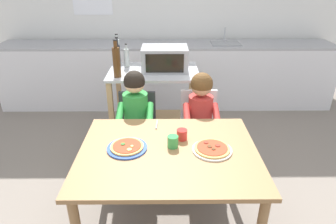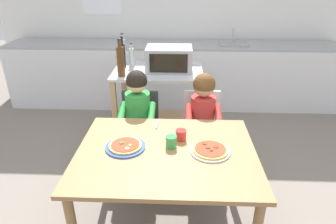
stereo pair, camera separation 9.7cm
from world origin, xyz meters
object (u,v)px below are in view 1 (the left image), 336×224
object	(u,v)px
child_in_green_shirt	(135,116)
drinking_cup_green	(173,142)
dining_table	(168,162)
bottle_squat_spirits	(118,51)
dining_chair_left	(138,129)
serving_spoon	(157,124)
toaster_oven	(165,59)
child_in_red_shirt	(201,115)
bottle_brown_beer	(118,55)
drinking_cup_red	(182,135)
bottle_tall_green_wine	(127,58)
pizza_plate_white	(212,149)
kitchen_island_cart	(154,98)
pizza_plate_blue_rimmed	(127,147)
bottle_clear_vinegar	(117,61)
dining_chair_right	(199,127)

from	to	relation	value
child_in_green_shirt	drinking_cup_green	bearing A→B (deg)	-61.16
dining_table	bottle_squat_spirits	bearing A→B (deg)	110.45
dining_chair_left	serving_spoon	size ratio (longest dim) A/B	5.79
toaster_oven	dining_chair_left	xyz separation A→B (m)	(-0.26, -0.46, -0.55)
child_in_red_shirt	bottle_brown_beer	bearing A→B (deg)	141.97
bottle_squat_spirits	child_in_green_shirt	distance (m)	0.92
drinking_cup_green	serving_spoon	world-z (taller)	drinking_cup_green
child_in_red_shirt	drinking_cup_red	distance (m)	0.56
bottle_tall_green_wine	pizza_plate_white	size ratio (longest dim) A/B	0.91
bottle_tall_green_wine	child_in_red_shirt	size ratio (longest dim) A/B	0.24
drinking_cup_red	dining_chair_left	bearing A→B (deg)	123.02
bottle_tall_green_wine	serving_spoon	size ratio (longest dim) A/B	1.77
kitchen_island_cart	bottle_tall_green_wine	distance (m)	0.51
bottle_brown_beer	dining_chair_left	distance (m)	0.82
bottle_tall_green_wine	child_in_green_shirt	xyz separation A→B (m)	(0.14, -0.70, -0.34)
toaster_oven	pizza_plate_blue_rimmed	bearing A→B (deg)	-102.40
pizza_plate_blue_rimmed	dining_chair_left	bearing A→B (deg)	90.00
bottle_squat_spirits	serving_spoon	world-z (taller)	bottle_squat_spirits
kitchen_island_cart	child_in_green_shirt	distance (m)	0.60
toaster_oven	dining_table	distance (m)	1.28
dining_table	serving_spoon	size ratio (longest dim) A/B	8.75
toaster_oven	pizza_plate_blue_rimmed	xyz separation A→B (m)	(-0.26, -1.18, -0.29)
serving_spoon	child_in_red_shirt	bearing A→B (deg)	37.03
bottle_clear_vinegar	dining_chair_right	distance (m)	1.00
bottle_clear_vinegar	dining_table	bearing A→B (deg)	-64.61
bottle_tall_green_wine	pizza_plate_blue_rimmed	world-z (taller)	bottle_tall_green_wine
dining_table	drinking_cup_green	distance (m)	0.15
dining_chair_right	serving_spoon	world-z (taller)	dining_chair_right
child_in_green_shirt	drinking_cup_green	size ratio (longest dim) A/B	12.45
toaster_oven	drinking_cup_green	distance (m)	1.19
bottle_squat_spirits	bottle_clear_vinegar	bearing A→B (deg)	-82.76
dining_table	pizza_plate_blue_rimmed	size ratio (longest dim) A/B	4.42
bottle_brown_beer	child_in_red_shirt	distance (m)	1.10
bottle_brown_beer	dining_chair_left	bearing A→B (deg)	-67.67
bottle_clear_vinegar	child_in_green_shirt	world-z (taller)	bottle_clear_vinegar
child_in_red_shirt	pizza_plate_white	bearing A→B (deg)	-90.00
dining_table	drinking_cup_red	bearing A→B (deg)	56.92
dining_chair_left	child_in_red_shirt	bearing A→B (deg)	-7.93
kitchen_island_cart	dining_chair_right	distance (m)	0.62
dining_chair_right	pizza_plate_white	world-z (taller)	dining_chair_right
bottle_squat_spirits	dining_chair_right	world-z (taller)	bottle_squat_spirits
drinking_cup_green	bottle_squat_spirits	bearing A→B (deg)	112.28
bottle_tall_green_wine	toaster_oven	bearing A→B (deg)	-16.70
bottle_tall_green_wine	bottle_brown_beer	xyz separation A→B (m)	(-0.09, -0.03, 0.03)
bottle_tall_green_wine	bottle_brown_beer	bearing A→B (deg)	-160.41
toaster_oven	bottle_squat_spirits	world-z (taller)	bottle_squat_spirits
bottle_clear_vinegar	drinking_cup_green	xyz separation A→B (m)	(0.51, -0.96, -0.30)
dining_table	serving_spoon	distance (m)	0.40
child_in_green_shirt	serving_spoon	size ratio (longest dim) A/B	7.51
bottle_squat_spirits	serving_spoon	bearing A→B (deg)	-67.21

